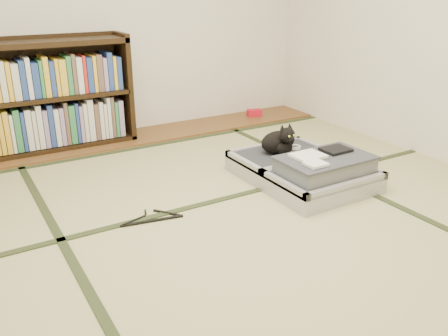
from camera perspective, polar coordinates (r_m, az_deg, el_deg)
floor at (r=2.87m, az=2.74°, el=-7.03°), size 4.50×4.50×0.00m
wood_strip at (r=4.54m, az=-11.30°, el=3.56°), size 4.00×0.50×0.02m
red_item at (r=5.18m, az=3.68°, el=6.66°), size 0.17×0.13×0.07m
tatami_borders at (r=3.25m, az=-2.06°, el=-3.41°), size 4.00×4.50×0.01m
bookcase at (r=4.32m, az=-21.24°, el=7.69°), size 1.53×0.35×0.99m
suitcase at (r=3.49m, az=9.78°, el=-0.22°), size 0.73×0.97×0.29m
cat at (r=3.64m, az=6.74°, el=3.16°), size 0.32×0.33×0.26m
cable_coil at (r=3.81m, az=8.52°, el=2.48°), size 0.10×0.10×0.02m
hanger at (r=2.98m, az=-8.69°, el=-6.03°), size 0.39×0.20×0.01m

